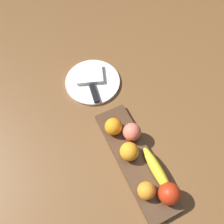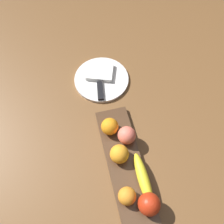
% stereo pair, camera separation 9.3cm
% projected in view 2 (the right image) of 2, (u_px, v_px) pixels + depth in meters
% --- Properties ---
extents(ground_plane, '(2.40, 2.40, 0.00)m').
position_uv_depth(ground_plane, '(128.00, 160.00, 0.90)').
color(ground_plane, brown).
extents(fruit_tray, '(0.45, 0.13, 0.02)m').
position_uv_depth(fruit_tray, '(125.00, 163.00, 0.88)').
color(fruit_tray, '#4D3320').
rests_on(fruit_tray, ground_plane).
extents(apple, '(0.07, 0.07, 0.07)m').
position_uv_depth(apple, '(149.00, 204.00, 0.77)').
color(apple, red).
rests_on(apple, fruit_tray).
extents(banana, '(0.19, 0.04, 0.04)m').
position_uv_depth(banana, '(143.00, 179.00, 0.82)').
color(banana, yellow).
rests_on(banana, fruit_tray).
extents(orange_near_apple, '(0.07, 0.07, 0.07)m').
position_uv_depth(orange_near_apple, '(110.00, 127.00, 0.90)').
color(orange_near_apple, orange).
rests_on(orange_near_apple, fruit_tray).
extents(orange_near_banana, '(0.07, 0.07, 0.07)m').
position_uv_depth(orange_near_banana, '(119.00, 154.00, 0.85)').
color(orange_near_banana, orange).
rests_on(orange_near_banana, fruit_tray).
extents(orange_center, '(0.06, 0.06, 0.06)m').
position_uv_depth(orange_center, '(127.00, 196.00, 0.79)').
color(orange_center, orange).
rests_on(orange_center, fruit_tray).
extents(peach, '(0.07, 0.07, 0.07)m').
position_uv_depth(peach, '(127.00, 135.00, 0.88)').
color(peach, '#EA6F5A').
rests_on(peach, fruit_tray).
extents(dinner_plate, '(0.24, 0.24, 0.01)m').
position_uv_depth(dinner_plate, '(102.00, 79.00, 1.07)').
color(dinner_plate, white).
rests_on(dinner_plate, ground_plane).
extents(folded_napkin, '(0.13, 0.14, 0.02)m').
position_uv_depth(folded_napkin, '(100.00, 72.00, 1.07)').
color(folded_napkin, white).
rests_on(folded_napkin, dinner_plate).
extents(knife, '(0.18, 0.05, 0.01)m').
position_uv_depth(knife, '(100.00, 88.00, 1.03)').
color(knife, silver).
rests_on(knife, dinner_plate).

